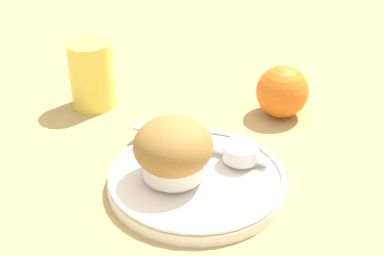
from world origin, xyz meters
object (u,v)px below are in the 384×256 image
Objects in this scene: juice_glass at (92,75)px; butter_knife at (198,143)px; orange_fruit at (282,92)px; muffin at (173,150)px.

butter_knife is at bearing -44.54° from juice_glass.
juice_glass is at bearing 171.63° from orange_fruit.
muffin reaches higher than butter_knife.
orange_fruit is 0.76× the size of juice_glass.
muffin is 0.26m from juice_glass.
butter_knife is 0.23m from juice_glass.
juice_glass reaches higher than muffin.
juice_glass is (-0.13, 0.22, -0.00)m from muffin.
butter_knife is (0.03, 0.07, -0.03)m from muffin.
juice_glass reaches higher than butter_knife.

